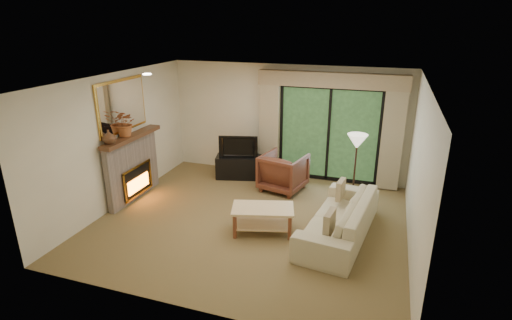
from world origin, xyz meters
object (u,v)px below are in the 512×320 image
(armchair, at_px, (283,172))
(sofa, at_px, (339,217))
(coffee_table, at_px, (263,220))
(media_console, at_px, (239,167))

(armchair, xyz_separation_m, sofa, (1.41, -1.60, -0.07))
(sofa, distance_m, coffee_table, 1.32)
(media_console, relative_size, armchair, 1.17)
(coffee_table, bearing_deg, armchair, 78.53)
(armchair, relative_size, sofa, 0.38)
(media_console, height_order, armchair, armchair)
(armchair, bearing_deg, media_console, -4.40)
(media_console, height_order, coffee_table, media_console)
(sofa, bearing_deg, media_console, -119.83)
(armchair, distance_m, sofa, 2.14)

